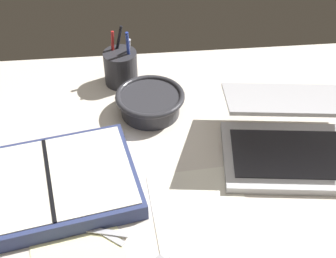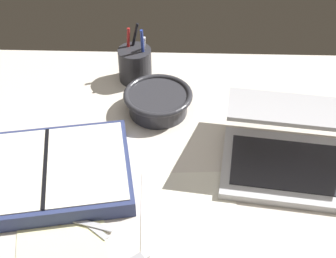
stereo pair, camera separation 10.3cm
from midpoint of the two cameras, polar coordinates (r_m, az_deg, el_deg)
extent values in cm
cube|color=beige|center=(103.44, -3.73, -6.14)|extent=(140.00, 100.00, 2.00)
cube|color=#B7B7BC|center=(107.84, 12.81, -3.46)|extent=(35.51, 25.49, 1.80)
cube|color=#232328|center=(107.14, 12.89, -3.07)|extent=(30.80, 19.04, 0.24)
cube|color=#B7B7BC|center=(106.08, 13.14, 3.48)|extent=(35.38, 24.53, 7.92)
cube|color=silver|center=(105.82, 13.16, 3.26)|extent=(32.48, 22.03, 6.76)
cylinder|color=#2D2D33|center=(117.31, -4.70, 2.92)|extent=(14.73, 14.73, 5.13)
torus|color=#2D2D33|center=(115.74, -4.77, 3.92)|extent=(17.33, 17.33, 1.39)
cylinder|color=#28282D|center=(127.71, -8.11, 7.32)|extent=(8.92, 8.92, 9.31)
cylinder|color=black|center=(127.73, -8.62, 9.25)|extent=(4.22, 1.99, 14.52)
cylinder|color=#233899|center=(125.00, -7.18, 8.68)|extent=(1.12, 1.94, 14.94)
cylinder|color=#B21E1E|center=(127.50, -9.07, 8.83)|extent=(1.59, 1.70, 13.64)
cylinder|color=#B7B7BC|center=(127.26, -7.23, 8.60)|extent=(2.04, 3.07, 12.18)
cube|color=navy|center=(102.35, -16.98, -6.69)|extent=(39.76, 32.13, 3.83)
cube|color=silver|center=(102.09, -21.96, -6.73)|extent=(20.63, 26.42, 0.30)
cube|color=silver|center=(100.41, -12.39, -5.00)|extent=(20.63, 26.42, 0.30)
cube|color=black|center=(100.78, -17.22, -5.84)|extent=(5.22, 23.50, 0.30)
cube|color=#B7B7BC|center=(93.79, -11.16, -12.34)|extent=(10.07, 3.74, 0.30)
cube|color=#B7B7BC|center=(94.03, -11.13, -12.45)|extent=(8.62, 7.27, 0.30)
torus|color=#232328|center=(95.98, -14.79, -11.79)|extent=(3.90, 3.90, 0.70)
torus|color=#232328|center=(97.19, -13.95, -10.67)|extent=(3.90, 3.90, 0.70)
cube|color=silver|center=(94.56, 1.20, -11.11)|extent=(21.25, 28.27, 0.16)
cube|color=silver|center=(89.13, -3.64, -15.49)|extent=(1.68, 1.68, 0.60)
camera|label=1|loc=(0.05, -92.87, -2.49)|focal=50.00mm
camera|label=2|loc=(0.05, 87.13, 2.49)|focal=50.00mm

